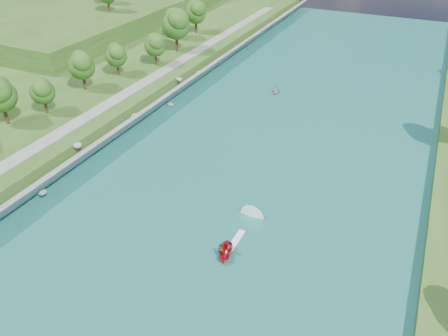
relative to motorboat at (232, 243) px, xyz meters
The scene contains 8 objects.
ground 7.34m from the motorboat, 131.72° to the right, with size 260.00×260.00×0.00m, color #2D5119.
river_water 15.35m from the motorboat, 108.47° to the left, with size 55.00×240.00×0.10m, color #196054.
berm_west 56.77m from the motorboat, 165.15° to the left, with size 45.00×240.00×3.50m, color #2D5119.
ridge_west 125.16m from the motorboat, 134.29° to the left, with size 60.00×120.00×9.00m, color #2D5119.
riprap_bank 33.69m from the motorboat, 155.77° to the left, with size 4.24×236.00×4.20m.
riverside_path 40.19m from the motorboat, 158.72° to the left, with size 3.00×200.00×0.10m, color gray.
motorboat is the anchor object (origin of this frame).
raft 51.93m from the motorboat, 103.36° to the left, with size 2.74×3.50×1.60m.
Camera 1 is at (21.97, -33.12, 39.36)m, focal length 35.00 mm.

